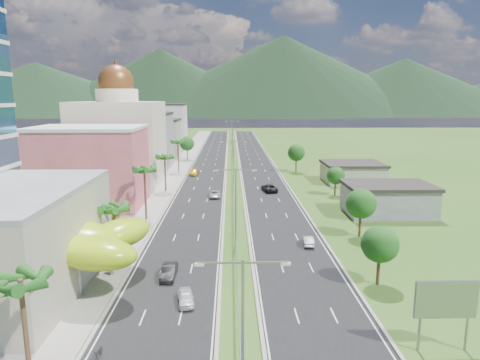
{
  "coord_description": "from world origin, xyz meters",
  "views": [
    {
      "loc": [
        -0.75,
        -50.33,
        20.99
      ],
      "look_at": [
        0.88,
        22.0,
        7.0
      ],
      "focal_mm": 32.0,
      "sensor_mm": 36.0,
      "label": 1
    }
  ],
  "objects": [
    {
      "name": "median_guardrail",
      "position": [
        0.0,
        71.99,
        0.62
      ],
      "size": [
        0.1,
        216.06,
        0.76
      ],
      "color": "gray",
      "rests_on": "ground"
    },
    {
      "name": "leafy_tree_rb",
      "position": [
        19.0,
        12.0,
        5.18
      ],
      "size": [
        4.55,
        4.55,
        7.47
      ],
      "color": "#47301C",
      "rests_on": "ground"
    },
    {
      "name": "leafy_tree_rc",
      "position": [
        22.0,
        40.0,
        4.37
      ],
      "size": [
        3.85,
        3.85,
        6.33
      ],
      "color": "#47301C",
      "rests_on": "ground"
    },
    {
      "name": "shed_near",
      "position": [
        28.0,
        25.0,
        2.5
      ],
      "size": [
        15.0,
        10.0,
        5.0
      ],
      "primitive_type": "cube",
      "color": "slate",
      "rests_on": "ground"
    },
    {
      "name": "leafy_tree_ra",
      "position": [
        16.0,
        -5.0,
        4.78
      ],
      "size": [
        4.2,
        4.2,
        6.9
      ],
      "color": "#47301C",
      "rests_on": "ground"
    },
    {
      "name": "motorcycle",
      "position": [
        -11.56,
        -18.66,
        0.69
      ],
      "size": [
        0.62,
        2.03,
        1.29
      ],
      "primitive_type": "imported",
      "rotation": [
        0.0,
        0.0,
        -0.0
      ],
      "color": "black",
      "rests_on": "road_left"
    },
    {
      "name": "streetlight_median_c",
      "position": [
        0.0,
        50.0,
        6.75
      ],
      "size": [
        6.04,
        0.25,
        11.0
      ],
      "color": "gray",
      "rests_on": "ground"
    },
    {
      "name": "car_dark_left",
      "position": [
        -8.07,
        -2.61,
        0.8
      ],
      "size": [
        1.67,
        4.66,
        1.53
      ],
      "primitive_type": "imported",
      "rotation": [
        0.0,
        0.0,
        -0.01
      ],
      "color": "black",
      "rests_on": "road_left"
    },
    {
      "name": "midrise_beige",
      "position": [
        -27.0,
        102.0,
        6.5
      ],
      "size": [
        16.0,
        15.0,
        13.0
      ],
      "primitive_type": "cube",
      "color": "#A39D86",
      "rests_on": "ground"
    },
    {
      "name": "shed_far",
      "position": [
        30.0,
        55.0,
        2.2
      ],
      "size": [
        14.0,
        12.0,
        4.4
      ],
      "primitive_type": "cube",
      "color": "#A39D86",
      "rests_on": "ground"
    },
    {
      "name": "sidewalk_left",
      "position": [
        -17.0,
        90.0,
        0.06
      ],
      "size": [
        7.0,
        260.0,
        0.12
      ],
      "primitive_type": "cube",
      "color": "gray",
      "rests_on": "ground"
    },
    {
      "name": "car_yellow_far_left",
      "position": [
        -10.9,
        65.64,
        0.83
      ],
      "size": [
        2.64,
        5.61,
        1.58
      ],
      "primitive_type": "imported",
      "rotation": [
        0.0,
        0.0,
        -0.08
      ],
      "color": "gold",
      "rests_on": "road_left"
    },
    {
      "name": "car_silver_right",
      "position": [
        10.42,
        8.25,
        0.7
      ],
      "size": [
        1.71,
        4.13,
        1.33
      ],
      "primitive_type": "imported",
      "rotation": [
        0.0,
        0.0,
        3.06
      ],
      "color": "#B4B8BD",
      "rests_on": "road_right"
    },
    {
      "name": "lime_canopy",
      "position": [
        -20.0,
        -4.0,
        4.99
      ],
      "size": [
        18.0,
        15.0,
        7.4
      ],
      "color": "#9FC613",
      "rests_on": "ground"
    },
    {
      "name": "road_right",
      "position": [
        7.5,
        90.0,
        0.02
      ],
      "size": [
        11.0,
        260.0,
        0.04
      ],
      "primitive_type": "cube",
      "color": "black",
      "rests_on": "ground"
    },
    {
      "name": "palm_tree_b",
      "position": [
        -15.5,
        2.0,
        7.06
      ],
      "size": [
        3.6,
        3.6,
        8.1
      ],
      "color": "#47301C",
      "rests_on": "ground"
    },
    {
      "name": "streetlight_median_e",
      "position": [
        0.0,
        140.0,
        6.75
      ],
      "size": [
        6.04,
        0.25,
        11.0
      ],
      "color": "gray",
      "rests_on": "ground"
    },
    {
      "name": "streetlight_median_d",
      "position": [
        0.0,
        95.0,
        6.75
      ],
      "size": [
        6.04,
        0.25,
        11.0
      ],
      "color": "gray",
      "rests_on": "ground"
    },
    {
      "name": "pink_shophouse",
      "position": [
        -28.0,
        32.0,
        7.5
      ],
      "size": [
        20.0,
        15.0,
        15.0
      ],
      "primitive_type": "cube",
      "color": "#CC5359",
      "rests_on": "ground"
    },
    {
      "name": "mountain_ridge",
      "position": [
        60.0,
        450.0,
        0.0
      ],
      "size": [
        860.0,
        140.0,
        90.0
      ],
      "primitive_type": null,
      "color": "black",
      "rests_on": "ground"
    },
    {
      "name": "leafy_tree_rd",
      "position": [
        18.0,
        70.0,
        5.58
      ],
      "size": [
        4.9,
        4.9,
        8.05
      ],
      "color": "#47301C",
      "rests_on": "ground"
    },
    {
      "name": "road_left",
      "position": [
        -7.5,
        90.0,
        0.02
      ],
      "size": [
        11.0,
        260.0,
        0.04
      ],
      "primitive_type": "cube",
      "color": "black",
      "rests_on": "ground"
    },
    {
      "name": "midrise_grey",
      "position": [
        -27.0,
        80.0,
        8.0
      ],
      "size": [
        16.0,
        15.0,
        16.0
      ],
      "primitive_type": "cube",
      "color": "slate",
      "rests_on": "ground"
    },
    {
      "name": "palm_tree_e",
      "position": [
        -15.5,
        70.0,
        8.31
      ],
      "size": [
        3.6,
        3.6,
        9.4
      ],
      "color": "#47301C",
      "rests_on": "ground"
    },
    {
      "name": "domed_building",
      "position": [
        -28.0,
        55.0,
        11.35
      ],
      "size": [
        20.0,
        20.0,
        28.7
      ],
      "color": "beige",
      "rests_on": "ground"
    },
    {
      "name": "car_dark_far_right",
      "position": [
        8.04,
        44.29,
        0.87
      ],
      "size": [
        3.66,
        6.31,
        1.65
      ],
      "primitive_type": "imported",
      "rotation": [
        0.0,
        0.0,
        3.3
      ],
      "color": "black",
      "rests_on": "road_right"
    },
    {
      "name": "palm_tree_a",
      "position": [
        -15.5,
        -22.0,
        8.02
      ],
      "size": [
        3.6,
        3.6,
        9.1
      ],
      "color": "#47301C",
      "rests_on": "ground"
    },
    {
      "name": "midrise_white",
      "position": [
        -27.0,
        125.0,
        9.0
      ],
      "size": [
        16.0,
        15.0,
        18.0
      ],
      "primitive_type": "cube",
      "color": "silver",
      "rests_on": "ground"
    },
    {
      "name": "streetlight_median_b",
      "position": [
        0.0,
        10.0,
        6.75
      ],
      "size": [
        6.04,
        0.25,
        11.0
      ],
      "color": "gray",
      "rests_on": "ground"
    },
    {
      "name": "car_silver_mid_left",
      "position": [
        -4.09,
        38.55,
        0.74
      ],
      "size": [
        2.4,
        5.07,
        1.4
      ],
      "primitive_type": "imported",
      "rotation": [
        0.0,
        0.0,
        0.02
      ],
      "color": "#989B9F",
      "rests_on": "road_left"
    },
    {
      "name": "billboard",
      "position": [
        17.0,
        -18.0,
        4.42
      ],
      "size": [
        5.2,
        0.35,
        6.2
      ],
      "color": "gray",
      "rests_on": "ground"
    },
    {
      "name": "streetlight_median_a",
      "position": [
        0.0,
        -25.0,
        6.75
      ],
      "size": [
        6.04,
        0.25,
        11.0
      ],
      "color": "gray",
      "rests_on": "ground"
    },
    {
      "name": "car_white_near_left",
      "position": [
        -5.44,
        -9.21,
        0.7
      ],
      "size": [
        2.18,
        4.09,
        1.33
      ],
      "primitive_type": "imported",
      "rotation": [
        0.0,
        0.0,
        0.16
      ],
      "color": "silver",
      "rests_on": "road_left"
    },
    {
      "name": "palm_tree_c",
      "position": [
        -15.5,
        22.0,
        8.5
      ],
      "size": [
        3.6,
        3.6,
        9.6
      ],
      "color": "#47301C",
      "rests_on": "ground"
    },
    {
      "name": "leafy_tree_lfar",
      "position": [
        -15.5,
        95.0,
        5.58
      ],
      "size": [
        4.9,
        4.9,
        8.05
      ],
      "color": "#47301C",
      "rests_on": "ground"
    },
    {
      "name": "ground",
      "position": [
        0.0,
        0.0,
        0.0
      ],
      "size": [
        500.0,
        500.0,
        0.0
      ],
      "primitive_type": "plane",
      "color": "#2D5119",
      "rests_on": "ground"
    },
    {
      "name": "palm_tree_d",
      "position": [
        -15.5,
        45.0,
        7.54
      ],
      "size": [
        3.6,
        3.6,
        8.6
      ],
      "color": "#47301C",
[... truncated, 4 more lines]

